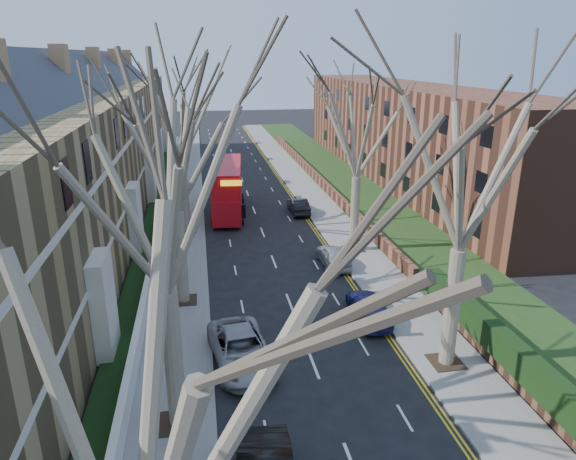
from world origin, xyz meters
name	(u,v)px	position (x,y,z in m)	size (l,w,h in m)	color
pavement_left	(185,195)	(-6.00, 39.00, 0.06)	(3.00, 102.00, 0.12)	slate
pavement_right	(307,190)	(6.00, 39.00, 0.06)	(3.00, 102.00, 0.12)	slate
terrace_left	(77,157)	(-13.65, 31.00, 5.53)	(9.70, 78.00, 13.60)	olive
flats_right	(404,132)	(17.46, 43.00, 4.98)	(13.97, 54.00, 10.00)	brown
front_wall_left	(163,214)	(-7.65, 31.00, 0.62)	(0.30, 78.00, 1.00)	white
grass_verge_right	(350,187)	(10.50, 39.00, 0.15)	(6.00, 102.00, 0.06)	#213714
tree_left_near	(109,378)	(-5.70, -4.00, 8.93)	(9.80, 9.80, 13.73)	#776B55
tree_left_mid	(158,168)	(-5.70, 6.00, 9.56)	(10.50, 10.50, 14.71)	#776B55
tree_left_far	(172,133)	(-5.70, 16.00, 9.24)	(10.15, 10.15, 14.22)	#776B55
tree_left_dist	(178,104)	(-5.70, 28.00, 9.56)	(10.50, 10.50, 14.71)	#776B55
tree_right_mid	(471,147)	(5.70, 8.00, 9.56)	(10.50, 10.50, 14.71)	#776B55
tree_right_far	(359,115)	(5.70, 22.00, 9.24)	(10.15, 10.15, 14.22)	#776B55
double_decker_bus	(228,190)	(-2.22, 32.43, 2.05)	(3.21, 10.11, 4.20)	#B30C14
car_left_far	(241,349)	(-3.09, 9.61, 0.72)	(2.38, 5.17, 1.44)	#9B9CA1
car_right_near	(369,307)	(3.70, 12.59, 0.63)	(1.78, 4.37, 1.27)	#161A4F
car_right_mid	(333,256)	(3.67, 19.72, 0.67)	(1.59, 3.95, 1.34)	#9EA1A7
car_right_far	(298,206)	(3.65, 31.44, 0.65)	(1.37, 3.94, 1.30)	black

